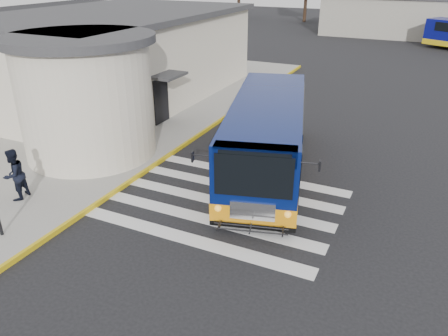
% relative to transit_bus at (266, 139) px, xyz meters
% --- Properties ---
extents(ground, '(140.00, 140.00, 0.00)m').
position_rel_transit_bus_xyz_m(ground, '(-0.08, -2.12, -1.33)').
color(ground, black).
rests_on(ground, ground).
extents(sidewalk, '(10.00, 34.00, 0.15)m').
position_rel_transit_bus_xyz_m(sidewalk, '(-9.08, 1.88, -1.26)').
color(sidewalk, gray).
rests_on(sidewalk, ground).
extents(curb_strip, '(0.12, 34.00, 0.16)m').
position_rel_transit_bus_xyz_m(curb_strip, '(-4.13, 1.88, -1.25)').
color(curb_strip, gold).
rests_on(curb_strip, ground).
extents(station_building, '(12.70, 18.70, 4.80)m').
position_rel_transit_bus_xyz_m(station_building, '(-10.92, 4.79, 1.23)').
color(station_building, beige).
rests_on(station_building, ground).
extents(crosswalk, '(8.00, 5.35, 0.01)m').
position_rel_transit_bus_xyz_m(crosswalk, '(-0.58, -2.92, -1.33)').
color(crosswalk, silver).
rests_on(crosswalk, ground).
extents(transit_bus, '(5.40, 10.18, 2.79)m').
position_rel_transit_bus_xyz_m(transit_bus, '(0.00, 0.00, 0.00)').
color(transit_bus, '#061450').
rests_on(transit_bus, ground).
extents(pedestrian_a, '(0.44, 0.67, 1.83)m').
position_rel_transit_bus_xyz_m(pedestrian_a, '(-6.03, -2.95, -0.27)').
color(pedestrian_a, black).
rests_on(pedestrian_a, sidewalk).
extents(pedestrian_b, '(0.78, 0.94, 1.77)m').
position_rel_transit_bus_xyz_m(pedestrian_b, '(-6.68, -5.85, -0.30)').
color(pedestrian_b, black).
rests_on(pedestrian_b, sidewalk).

